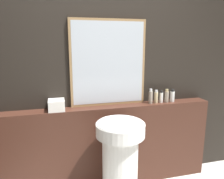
{
  "coord_description": "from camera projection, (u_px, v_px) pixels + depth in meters",
  "views": [
    {
      "loc": [
        -0.49,
        -0.74,
        1.61
      ],
      "look_at": [
        0.05,
        1.36,
        1.14
      ],
      "focal_mm": 35.0,
      "sensor_mm": 36.0,
      "label": 1
    }
  ],
  "objects": [
    {
      "name": "conditioner_bottle",
      "position": [
        156.0,
        97.0,
        2.47
      ],
      "size": [
        0.04,
        0.04,
        0.15
      ],
      "color": "#C6B284",
      "rests_on": "vanity_counter"
    },
    {
      "name": "towel_stack",
      "position": [
        57.0,
        105.0,
        2.2
      ],
      "size": [
        0.16,
        0.16,
        0.11
      ],
      "color": "silver",
      "rests_on": "vanity_counter"
    },
    {
      "name": "body_wash_bottle",
      "position": [
        167.0,
        96.0,
        2.5
      ],
      "size": [
        0.05,
        0.05,
        0.15
      ],
      "color": "gray",
      "rests_on": "vanity_counter"
    },
    {
      "name": "hand_soap_bottle",
      "position": [
        172.0,
        96.0,
        2.52
      ],
      "size": [
        0.05,
        0.05,
        0.15
      ],
      "color": "white",
      "rests_on": "vanity_counter"
    },
    {
      "name": "pedestal_sink",
      "position": [
        120.0,
        162.0,
        2.07
      ],
      "size": [
        0.45,
        0.45,
        0.9
      ],
      "color": "white",
      "rests_on": "ground_plane"
    },
    {
      "name": "shampoo_bottle",
      "position": [
        151.0,
        97.0,
        2.45
      ],
      "size": [
        0.04,
        0.04,
        0.17
      ],
      "color": "gray",
      "rests_on": "vanity_counter"
    },
    {
      "name": "mirror",
      "position": [
        108.0,
        63.0,
        2.32
      ],
      "size": [
        0.82,
        0.03,
        0.91
      ],
      "color": "#937047",
      "rests_on": "vanity_counter"
    },
    {
      "name": "wall_back",
      "position": [
        103.0,
        76.0,
        2.38
      ],
      "size": [
        8.0,
        0.06,
        2.5
      ],
      "color": "black",
      "rests_on": "ground_plane"
    },
    {
      "name": "vanity_counter",
      "position": [
        105.0,
        147.0,
        2.44
      ],
      "size": [
        2.43,
        0.18,
        0.93
      ],
      "color": "#422319",
      "rests_on": "ground_plane"
    },
    {
      "name": "lotion_bottle",
      "position": [
        161.0,
        97.0,
        2.48
      ],
      "size": [
        0.04,
        0.04,
        0.14
      ],
      "color": "white",
      "rests_on": "vanity_counter"
    }
  ]
}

